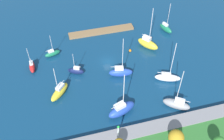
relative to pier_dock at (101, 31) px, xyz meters
The scene contains 16 objects.
water 15.98m from the pier_dock, 83.56° to the left, with size 160.00×160.00×0.00m, color navy.
pier_dock is the anchor object (origin of this frame).
breakwater 43.16m from the pier_dock, 87.62° to the left, with size 57.21×3.60×1.59m, color gray.
harbor_beacon 43.68m from the pier_dock, 81.90° to the left, with size 0.56×0.56×3.73m.
park_tree_east 49.11m from the pier_dock, 96.57° to the left, with size 3.56×3.56×4.87m.
sailboat_yellow_lone_north 31.31m from the pier_dock, 55.19° to the left, with size 6.41×6.86×10.34m.
sailboat_green_by_breakwater 20.06m from the pier_dock, 24.90° to the left, with size 5.32×2.99×7.88m.
sailboat_blue_west_end 36.31m from the pier_dock, 84.91° to the left, with size 8.29×5.25×13.85m.
sailboat_white_east_end 31.24m from the pier_dock, 114.74° to the left, with size 7.68×4.62×13.81m.
sailboat_gray_off_beacon 39.66m from the pier_dock, 106.61° to the left, with size 7.27×6.21×13.21m.
sailboat_red_far_south 28.08m from the pier_dock, 27.85° to the left, with size 1.83×5.36×8.26m.
sailboat_navy_inner_mooring 22.23m from the pier_dock, 56.67° to the left, with size 5.11×3.42×7.69m.
sailboat_yellow_mid_basin 17.99m from the pier_dock, 136.07° to the left, with size 6.53×7.54×15.01m.
sailboat_green_along_channel 23.21m from the pier_dock, 166.97° to the left, with size 3.52×6.22×11.21m.
sailboat_blue_far_north 22.99m from the pier_dock, 91.19° to the left, with size 7.34×3.54×13.72m.
mooring_buoy_orange 14.63m from the pier_dock, 116.92° to the left, with size 0.89×0.89×0.89m, color orange.
Camera 1 is at (14.06, 57.89, 54.20)m, focal length 40.77 mm.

